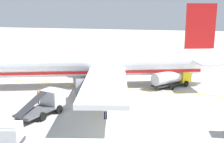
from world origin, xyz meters
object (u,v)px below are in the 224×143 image
object	(u,v)px
airliner_foreground	(91,64)
service_truck_fuel	(47,103)
crew_marshaller	(105,109)
service_truck_baggage	(172,78)
cargo_container_mid	(11,134)
crew_loader_left	(38,95)

from	to	relation	value
airliner_foreground	service_truck_fuel	bearing A→B (deg)	175.57
crew_marshaller	airliner_foreground	bearing A→B (deg)	26.34
service_truck_baggage	cargo_container_mid	xyz separation A→B (m)	(-21.48, 11.64, -0.51)
service_truck_fuel	crew_loader_left	world-z (taller)	service_truck_fuel
service_truck_baggage	crew_marshaller	distance (m)	15.35
service_truck_fuel	service_truck_baggage	size ratio (longest dim) A/B	1.04
service_truck_baggage	crew_marshaller	world-z (taller)	service_truck_baggage
service_truck_fuel	crew_loader_left	xyz separation A→B (m)	(2.53, 2.60, -0.18)
cargo_container_mid	crew_loader_left	xyz separation A→B (m)	(9.67, 3.17, 0.12)
airliner_foreground	cargo_container_mid	xyz separation A→B (m)	(-18.64, 0.32, -2.50)
service_truck_baggage	crew_loader_left	xyz separation A→B (m)	(-11.81, 14.81, -0.39)
crew_loader_left	service_truck_baggage	bearing A→B (deg)	-51.45
cargo_container_mid	crew_marshaller	bearing A→B (deg)	-39.58
cargo_container_mid	crew_marshaller	world-z (taller)	cargo_container_mid
airliner_foreground	crew_marshaller	size ratio (longest dim) A/B	22.94
service_truck_fuel	cargo_container_mid	world-z (taller)	service_truck_fuel
cargo_container_mid	crew_loader_left	bearing A→B (deg)	18.15
service_truck_fuel	cargo_container_mid	xyz separation A→B (m)	(-7.14, -0.57, -0.30)
airliner_foreground	service_truck_baggage	bearing A→B (deg)	-75.90
service_truck_fuel	crew_marshaller	world-z (taller)	service_truck_fuel
crew_loader_left	service_truck_fuel	bearing A→B (deg)	-134.27
service_truck_fuel	crew_loader_left	distance (m)	3.64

